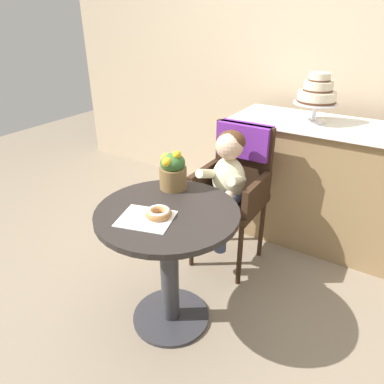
{
  "coord_description": "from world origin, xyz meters",
  "views": [
    {
      "loc": [
        0.9,
        -1.22,
        1.59
      ],
      "look_at": [
        0.05,
        0.15,
        0.77
      ],
      "focal_mm": 33.2,
      "sensor_mm": 36.0,
      "label": 1
    }
  ],
  "objects_px": {
    "seated_child": "(226,177)",
    "tiered_cake_stand": "(317,94)",
    "cafe_table": "(169,246)",
    "wicker_chair": "(237,173)",
    "donut_front": "(159,213)",
    "flower_vase": "(173,170)"
  },
  "relations": [
    {
      "from": "flower_vase",
      "to": "donut_front",
      "type": "bearing_deg",
      "value": -67.25
    },
    {
      "from": "cafe_table",
      "to": "tiered_cake_stand",
      "type": "height_order",
      "value": "tiered_cake_stand"
    },
    {
      "from": "wicker_chair",
      "to": "tiered_cake_stand",
      "type": "xyz_separation_m",
      "value": [
        0.31,
        0.55,
        0.46
      ]
    },
    {
      "from": "tiered_cake_stand",
      "to": "donut_front",
      "type": "bearing_deg",
      "value": -103.49
    },
    {
      "from": "wicker_chair",
      "to": "donut_front",
      "type": "height_order",
      "value": "wicker_chair"
    },
    {
      "from": "seated_child",
      "to": "tiered_cake_stand",
      "type": "height_order",
      "value": "tiered_cake_stand"
    },
    {
      "from": "cafe_table",
      "to": "seated_child",
      "type": "xyz_separation_m",
      "value": [
        0.02,
        0.59,
        0.17
      ]
    },
    {
      "from": "flower_vase",
      "to": "tiered_cake_stand",
      "type": "height_order",
      "value": "tiered_cake_stand"
    },
    {
      "from": "donut_front",
      "to": "flower_vase",
      "type": "relative_size",
      "value": 0.56
    },
    {
      "from": "flower_vase",
      "to": "wicker_chair",
      "type": "bearing_deg",
      "value": 74.82
    },
    {
      "from": "cafe_table",
      "to": "wicker_chair",
      "type": "distance_m",
      "value": 0.76
    },
    {
      "from": "wicker_chair",
      "to": "seated_child",
      "type": "height_order",
      "value": "seated_child"
    },
    {
      "from": "seated_child",
      "to": "flower_vase",
      "type": "distance_m",
      "value": 0.42
    },
    {
      "from": "cafe_table",
      "to": "seated_child",
      "type": "relative_size",
      "value": 0.99
    },
    {
      "from": "wicker_chair",
      "to": "donut_front",
      "type": "distance_m",
      "value": 0.83
    },
    {
      "from": "cafe_table",
      "to": "wicker_chair",
      "type": "relative_size",
      "value": 0.75
    },
    {
      "from": "tiered_cake_stand",
      "to": "flower_vase",
      "type": "bearing_deg",
      "value": -112.81
    },
    {
      "from": "donut_front",
      "to": "seated_child",
      "type": "bearing_deg",
      "value": 88.35
    },
    {
      "from": "wicker_chair",
      "to": "flower_vase",
      "type": "relative_size",
      "value": 4.24
    },
    {
      "from": "donut_front",
      "to": "tiered_cake_stand",
      "type": "bearing_deg",
      "value": 76.51
    },
    {
      "from": "seated_child",
      "to": "tiered_cake_stand",
      "type": "bearing_deg",
      "value": 66.28
    },
    {
      "from": "cafe_table",
      "to": "tiered_cake_stand",
      "type": "xyz_separation_m",
      "value": [
        0.33,
        1.3,
        0.59
      ]
    }
  ]
}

